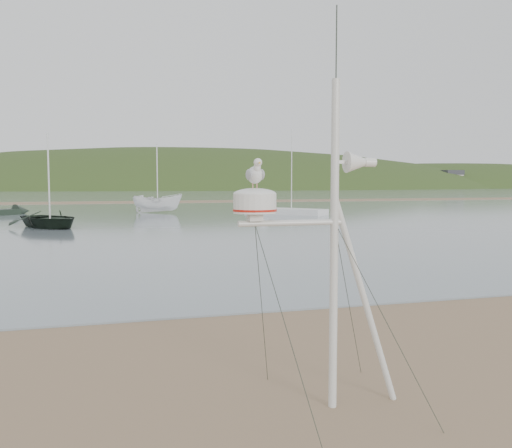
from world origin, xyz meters
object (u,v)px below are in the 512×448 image
object	(u,v)px
boat_dark	(49,186)
sailboat_white_near	(269,211)
mast_rig	(331,315)
boat_white	(157,188)
sailboat_dark_mid	(8,212)

from	to	relation	value
boat_dark	sailboat_white_near	xyz separation A→B (m)	(17.56, 10.77, -2.32)
mast_rig	sailboat_white_near	world-z (taller)	sailboat_white_near
boat_white	sailboat_dark_mid	size ratio (longest dim) A/B	0.86
boat_dark	boat_white	distance (m)	16.72
boat_dark	boat_white	xyz separation A→B (m)	(8.05, 14.65, -0.32)
boat_white	sailboat_dark_mid	bearing A→B (deg)	99.12
mast_rig	boat_white	bearing A→B (deg)	87.10
boat_white	boat_dark	bearing A→B (deg)	162.67
boat_dark	mast_rig	bearing A→B (deg)	-110.90
mast_rig	sailboat_white_near	bearing A→B (deg)	73.72
mast_rig	boat_white	size ratio (longest dim) A/B	1.11
boat_white	sailboat_dark_mid	xyz separation A→B (m)	(-12.71, 0.51, -1.99)
sailboat_white_near	boat_white	bearing A→B (deg)	157.80
boat_white	sailboat_dark_mid	distance (m)	12.87
mast_rig	sailboat_white_near	xyz separation A→B (m)	(11.75, 40.23, -0.91)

